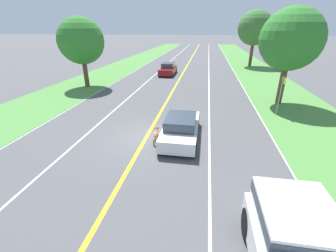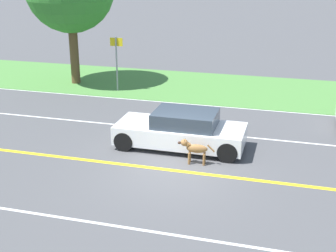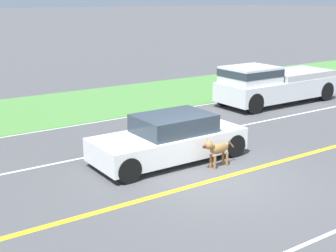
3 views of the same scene
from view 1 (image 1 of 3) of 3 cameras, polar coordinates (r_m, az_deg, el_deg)
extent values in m
plane|color=#4C4C4F|center=(12.70, -5.52, -2.84)|extent=(400.00, 400.00, 0.00)
cube|color=yellow|center=(12.70, -5.52, -2.82)|extent=(0.18, 160.00, 0.01)
cube|color=white|center=(12.94, 26.17, -4.81)|extent=(0.14, 160.00, 0.01)
cube|color=white|center=(15.91, -30.72, -0.60)|extent=(0.14, 160.00, 0.01)
cube|color=white|center=(12.33, 10.46, -3.98)|extent=(0.10, 160.00, 0.01)
cube|color=white|center=(13.96, -19.56, -1.62)|extent=(0.10, 160.00, 0.01)
cube|color=white|center=(12.34, 3.29, -0.97)|extent=(1.82, 4.47, 0.64)
cube|color=#2D3842|center=(11.95, 3.26, 1.19)|extent=(1.56, 2.15, 0.51)
cylinder|color=black|center=(14.00, 7.44, 1.19)|extent=(0.22, 0.68, 0.68)
cylinder|color=black|center=(10.77, 6.56, -6.01)|extent=(0.22, 0.68, 0.68)
cylinder|color=black|center=(14.14, 0.78, 1.62)|extent=(0.22, 0.68, 0.68)
cylinder|color=black|center=(10.94, -2.09, -5.35)|extent=(0.22, 0.68, 0.68)
ellipsoid|color=olive|center=(11.74, -3.15, -2.18)|extent=(0.28, 0.70, 0.29)
cylinder|color=olive|center=(12.09, -2.61, -3.14)|extent=(0.08, 0.08, 0.39)
cylinder|color=olive|center=(11.67, -2.89, -4.20)|extent=(0.08, 0.08, 0.39)
cylinder|color=olive|center=(12.11, -3.33, -3.11)|extent=(0.08, 0.08, 0.39)
cylinder|color=olive|center=(11.69, -3.64, -4.17)|extent=(0.08, 0.08, 0.39)
cylinder|color=olive|center=(11.95, -2.99, -1.09)|extent=(0.16, 0.20, 0.18)
sphere|color=olive|center=(12.03, -2.92, -0.56)|extent=(0.25, 0.25, 0.23)
ellipsoid|color=#331E14|center=(12.19, -2.83, -0.33)|extent=(0.11, 0.12, 0.09)
cone|color=brown|center=(11.98, -2.63, -0.21)|extent=(0.08, 0.08, 0.10)
cone|color=brown|center=(12.00, -3.24, -0.19)|extent=(0.08, 0.08, 0.10)
cylinder|color=olive|center=(11.32, -3.45, -2.98)|extent=(0.07, 0.26, 0.26)
cube|color=silver|center=(6.67, 29.88, -19.53)|extent=(1.78, 2.14, 0.69)
cube|color=#2D3842|center=(6.61, 30.07, -18.86)|extent=(1.80, 2.16, 0.30)
cylinder|color=black|center=(8.06, 33.54, -21.54)|extent=(0.22, 0.85, 0.85)
cylinder|color=black|center=(7.48, 19.56, -22.28)|extent=(0.22, 0.85, 0.85)
cube|color=maroon|center=(30.42, 0.00, 13.96)|extent=(1.77, 4.66, 0.71)
cube|color=#2D3842|center=(30.50, 0.06, 15.21)|extent=(1.52, 2.24, 0.58)
cylinder|color=black|center=(28.73, -2.25, 12.94)|extent=(0.22, 0.62, 0.62)
cylinder|color=black|center=(32.46, -0.85, 14.19)|extent=(0.22, 0.62, 0.62)
cylinder|color=black|center=(28.46, 0.98, 12.85)|extent=(0.22, 0.62, 0.62)
cylinder|color=black|center=(32.22, 2.03, 14.11)|extent=(0.22, 0.62, 0.62)
cylinder|color=brown|center=(19.95, 26.99, 9.77)|extent=(0.46, 0.46, 3.43)
sphere|color=#337A2D|center=(19.57, 28.77, 18.73)|extent=(4.45, 4.45, 4.45)
cylinder|color=brown|center=(39.20, 20.40, 16.94)|extent=(0.48, 0.48, 4.02)
sphere|color=#3D7033|center=(39.03, 21.21, 22.23)|extent=(5.07, 5.07, 5.07)
cylinder|color=brown|center=(25.01, -20.21, 12.78)|extent=(0.46, 0.46, 3.06)
sphere|color=#337A2D|center=(24.70, -21.22, 19.51)|extent=(4.41, 4.41, 4.41)
cylinder|color=gray|center=(17.30, 26.48, 6.79)|extent=(0.08, 0.08, 2.69)
cube|color=yellow|center=(17.08, 27.33, 10.27)|extent=(0.03, 0.64, 0.40)
camera|label=2|loc=(17.64, -58.51, 15.33)|focal=50.00mm
camera|label=3|loc=(21.82, -24.33, 18.89)|focal=50.00mm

